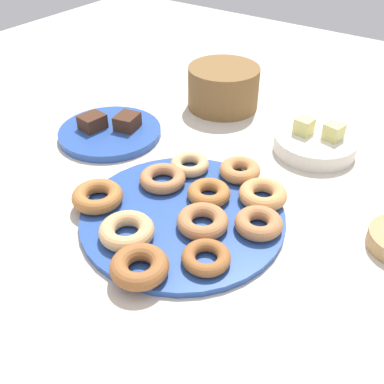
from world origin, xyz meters
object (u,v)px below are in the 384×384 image
object	(u,v)px
donut_3	(263,194)
donut_1	(127,231)
cake_plate	(110,133)
basket	(223,87)
donut_4	(139,267)
brownie_far	(127,122)
donut_8	(97,196)
donut_0	(190,165)
donut_7	(259,223)
brownie_near	(92,122)
donut_2	(163,178)
donut_5	(240,170)
donut_6	(206,258)
melon_chunk_left	(304,126)
melon_chunk_right	(334,132)
donut_9	(203,221)
donut_10	(209,193)
fruit_bowl	(315,144)
donut_plate	(183,216)

from	to	relation	value
donut_3	donut_1	bearing A→B (deg)	-122.20
cake_plate	basket	size ratio (longest dim) A/B	1.32
donut_4	brownie_far	world-z (taller)	brownie_far
brownie_far	donut_8	bearing A→B (deg)	-59.98
donut_0	donut_8	xyz separation A→B (m)	(-0.08, -0.19, 0.00)
donut_7	brownie_near	bearing A→B (deg)	169.92
donut_2	donut_5	xyz separation A→B (m)	(0.11, 0.11, 0.00)
donut_6	melon_chunk_left	xyz separation A→B (m)	(-0.03, 0.44, 0.03)
donut_5	melon_chunk_right	world-z (taller)	melon_chunk_right
donut_7	brownie_far	distance (m)	0.44
donut_8	donut_9	size ratio (longest dim) A/B	1.05
donut_5	donut_7	bearing A→B (deg)	-48.32
donut_3	donut_9	distance (m)	0.14
donut_0	donut_3	distance (m)	0.17
donut_3	donut_7	xyz separation A→B (m)	(0.03, -0.08, -0.00)
melon_chunk_left	donut_10	bearing A→B (deg)	-101.04
fruit_bowl	basket	bearing A→B (deg)	165.95
donut_10	donut_5	bearing A→B (deg)	84.25
donut_10	fruit_bowl	xyz separation A→B (m)	(0.09, 0.30, -0.01)
donut_5	donut_9	xyz separation A→B (m)	(0.03, -0.17, -0.00)
donut_0	brownie_far	world-z (taller)	brownie_far
donut_2	donut_1	bearing A→B (deg)	-73.59
donut_2	fruit_bowl	xyz separation A→B (m)	(0.19, 0.31, -0.01)
donut_0	basket	distance (m)	0.33
melon_chunk_right	donut_8	bearing A→B (deg)	-122.97
donut_plate	donut_7	size ratio (longest dim) A/B	4.46
donut_3	donut_8	distance (m)	0.31
donut_6	donut_0	bearing A→B (deg)	130.99
donut_8	fruit_bowl	world-z (taller)	donut_8
donut_7	brownie_far	xyz separation A→B (m)	(-0.42, 0.13, 0.01)
donut_plate	brownie_far	size ratio (longest dim) A/B	6.80
donut_3	melon_chunk_right	size ratio (longest dim) A/B	2.52
donut_plate	donut_4	size ratio (longest dim) A/B	4.01
donut_1	melon_chunk_right	distance (m)	0.51
donut_plate	melon_chunk_right	bearing A→B (deg)	70.05
donut_plate	brownie_near	size ratio (longest dim) A/B	6.80
donut_3	donut_8	xyz separation A→B (m)	(-0.25, -0.18, 0.00)
donut_10	melon_chunk_right	size ratio (longest dim) A/B	2.28
donut_7	donut_9	xyz separation A→B (m)	(-0.08, -0.05, 0.00)
donut_2	melon_chunk_left	world-z (taller)	melon_chunk_left
donut_3	fruit_bowl	world-z (taller)	donut_3
donut_4	brownie_far	bearing A→B (deg)	133.86
donut_2	brownie_near	size ratio (longest dim) A/B	1.66
cake_plate	melon_chunk_right	xyz separation A→B (m)	(0.45, 0.23, 0.04)
donut_9	melon_chunk_left	bearing A→B (deg)	86.76
donut_1	donut_7	world-z (taller)	donut_1
donut_2	brownie_far	distance (m)	0.24
donut_1	donut_4	bearing A→B (deg)	-35.44
donut_6	donut_9	world-z (taller)	donut_9
donut_4	donut_9	world-z (taller)	donut_4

